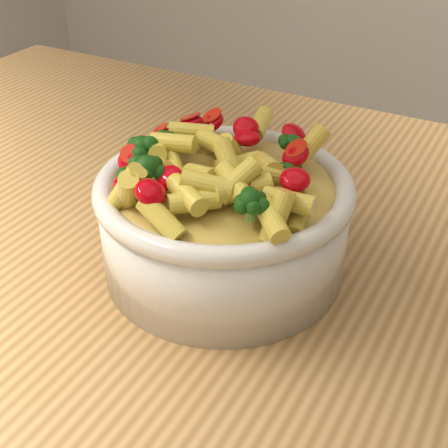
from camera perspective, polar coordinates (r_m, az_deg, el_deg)
The scene contains 3 objects.
table at distance 0.67m, azimuth -0.96°, elevation -8.94°, with size 1.20×0.80×0.90m.
serving_bowl at distance 0.55m, azimuth -0.00°, elevation 0.10°, with size 0.22×0.22×0.10m.
pasta_salad at distance 0.52m, azimuth -0.00°, elevation 5.60°, with size 0.18×0.18×0.04m.
Camera 1 is at (0.25, -0.43, 1.25)m, focal length 50.00 mm.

